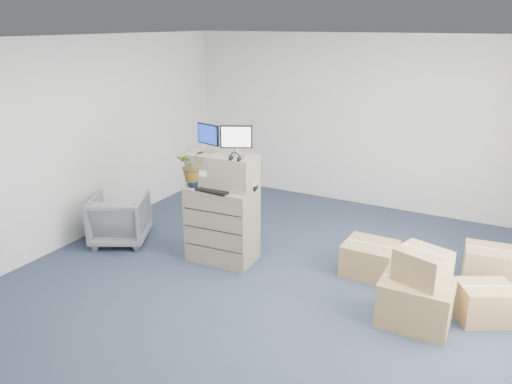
{
  "coord_description": "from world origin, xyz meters",
  "views": [
    {
      "loc": [
        2.34,
        -4.46,
        2.97
      ],
      "look_at": [
        -0.26,
        0.4,
        1.07
      ],
      "focal_mm": 35.0,
      "sensor_mm": 36.0,
      "label": 1
    }
  ],
  "objects_px": {
    "monitor_right": "(236,139)",
    "water_bottle": "(228,179)",
    "filing_cabinet_lower": "(222,224)",
    "office_chair": "(119,217)",
    "keyboard": "(213,191)",
    "potted_plant": "(194,169)",
    "monitor_left": "(208,136)"
  },
  "relations": [
    {
      "from": "potted_plant",
      "to": "office_chair",
      "type": "bearing_deg",
      "value": -177.05
    },
    {
      "from": "monitor_right",
      "to": "office_chair",
      "type": "xyz_separation_m",
      "value": [
        -1.77,
        -0.24,
        -1.25
      ]
    },
    {
      "from": "monitor_right",
      "to": "potted_plant",
      "type": "relative_size",
      "value": 0.73
    },
    {
      "from": "filing_cabinet_lower",
      "to": "water_bottle",
      "type": "bearing_deg",
      "value": 9.76
    },
    {
      "from": "filing_cabinet_lower",
      "to": "office_chair",
      "type": "height_order",
      "value": "filing_cabinet_lower"
    },
    {
      "from": "monitor_left",
      "to": "keyboard",
      "type": "xyz_separation_m",
      "value": [
        0.2,
        -0.23,
        -0.61
      ]
    },
    {
      "from": "monitor_left",
      "to": "potted_plant",
      "type": "height_order",
      "value": "monitor_left"
    },
    {
      "from": "potted_plant",
      "to": "office_chair",
      "type": "height_order",
      "value": "potted_plant"
    },
    {
      "from": "filing_cabinet_lower",
      "to": "monitor_right",
      "type": "distance_m",
      "value": 1.15
    },
    {
      "from": "monitor_right",
      "to": "monitor_left",
      "type": "bearing_deg",
      "value": 150.1
    },
    {
      "from": "keyboard",
      "to": "potted_plant",
      "type": "bearing_deg",
      "value": 177.84
    },
    {
      "from": "filing_cabinet_lower",
      "to": "water_bottle",
      "type": "xyz_separation_m",
      "value": [
        0.08,
        0.02,
        0.61
      ]
    },
    {
      "from": "keyboard",
      "to": "potted_plant",
      "type": "xyz_separation_m",
      "value": [
        -0.29,
        0.03,
        0.23
      ]
    },
    {
      "from": "monitor_left",
      "to": "keyboard",
      "type": "relative_size",
      "value": 0.82
    },
    {
      "from": "potted_plant",
      "to": "water_bottle",
      "type": "bearing_deg",
      "value": 22.9
    },
    {
      "from": "monitor_left",
      "to": "water_bottle",
      "type": "bearing_deg",
      "value": 7.16
    },
    {
      "from": "keyboard",
      "to": "potted_plant",
      "type": "distance_m",
      "value": 0.37
    },
    {
      "from": "potted_plant",
      "to": "monitor_left",
      "type": "bearing_deg",
      "value": 65.07
    },
    {
      "from": "monitor_left",
      "to": "monitor_right",
      "type": "height_order",
      "value": "monitor_right"
    },
    {
      "from": "office_chair",
      "to": "monitor_left",
      "type": "bearing_deg",
      "value": 163.68
    },
    {
      "from": "keyboard",
      "to": "monitor_right",
      "type": "bearing_deg",
      "value": 45.47
    },
    {
      "from": "keyboard",
      "to": "potted_plant",
      "type": "relative_size",
      "value": 0.83
    },
    {
      "from": "monitor_right",
      "to": "water_bottle",
      "type": "relative_size",
      "value": 1.59
    },
    {
      "from": "monitor_right",
      "to": "water_bottle",
      "type": "height_order",
      "value": "monitor_right"
    },
    {
      "from": "monitor_left",
      "to": "potted_plant",
      "type": "bearing_deg",
      "value": -100.66
    },
    {
      "from": "monitor_left",
      "to": "filing_cabinet_lower",
      "type": "bearing_deg",
      "value": -0.89
    },
    {
      "from": "water_bottle",
      "to": "keyboard",
      "type": "bearing_deg",
      "value": -116.97
    },
    {
      "from": "keyboard",
      "to": "office_chair",
      "type": "bearing_deg",
      "value": -175.66
    },
    {
      "from": "filing_cabinet_lower",
      "to": "office_chair",
      "type": "bearing_deg",
      "value": -176.31
    },
    {
      "from": "monitor_left",
      "to": "potted_plant",
      "type": "distance_m",
      "value": 0.45
    },
    {
      "from": "filing_cabinet_lower",
      "to": "potted_plant",
      "type": "height_order",
      "value": "potted_plant"
    },
    {
      "from": "filing_cabinet_lower",
      "to": "keyboard",
      "type": "relative_size",
      "value": 2.27
    }
  ]
}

